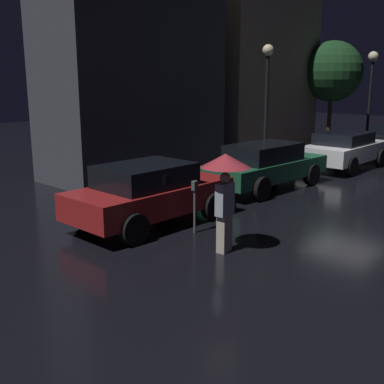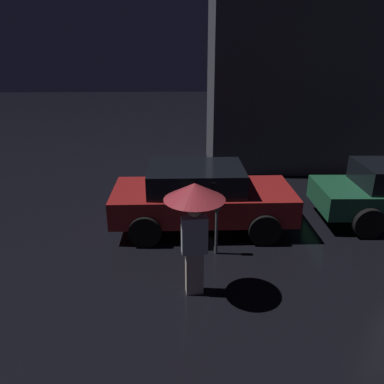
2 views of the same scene
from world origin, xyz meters
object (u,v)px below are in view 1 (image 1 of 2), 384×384
(parked_car_red, at_px, (149,192))
(parked_car_green, at_px, (266,165))
(parking_meter, at_px, (195,201))
(street_lamp_far, at_px, (372,75))
(street_lamp_near, at_px, (267,83))
(parked_car_white, at_px, (345,149))
(pedestrian_with_umbrella, at_px, (225,176))

(parked_car_red, bearing_deg, parked_car_green, 2.04)
(parking_meter, relative_size, street_lamp_far, 0.25)
(street_lamp_near, xyz_separation_m, street_lamp_far, (9.46, 0.00, 0.36))
(parked_car_green, bearing_deg, parked_car_white, -0.68)
(parked_car_green, relative_size, parked_car_white, 1.10)
(parked_car_red, distance_m, street_lamp_far, 17.96)
(street_lamp_far, bearing_deg, street_lamp_near, -179.98)
(parked_car_red, distance_m, parked_car_green, 5.13)
(street_lamp_near, bearing_deg, parked_car_green, -144.54)
(parked_car_white, bearing_deg, pedestrian_with_umbrella, -167.70)
(parked_car_red, xyz_separation_m, parked_car_green, (5.13, 0.16, -0.01))
(parked_car_red, height_order, pedestrian_with_umbrella, pedestrian_with_umbrella)
(parked_car_green, relative_size, street_lamp_far, 0.97)
(parked_car_green, xyz_separation_m, pedestrian_with_umbrella, (-5.38, -2.73, 0.82))
(parked_car_red, distance_m, parking_meter, 1.29)
(pedestrian_with_umbrella, distance_m, parking_meter, 1.62)
(pedestrian_with_umbrella, bearing_deg, parked_car_red, 78.48)
(street_lamp_near, bearing_deg, street_lamp_far, 0.02)
(pedestrian_with_umbrella, height_order, street_lamp_near, street_lamp_near)
(parked_car_white, distance_m, street_lamp_far, 8.23)
(parked_car_red, height_order, parked_car_green, parked_car_red)
(pedestrian_with_umbrella, height_order, street_lamp_far, street_lamp_far)
(parked_car_white, bearing_deg, parking_meter, -174.24)
(street_lamp_far, bearing_deg, parking_meter, -168.38)
(parking_meter, height_order, street_lamp_near, street_lamp_near)
(parked_car_red, relative_size, street_lamp_far, 0.86)
(pedestrian_with_umbrella, xyz_separation_m, street_lamp_near, (8.37, 4.86, 1.70))
(parked_car_white, xyz_separation_m, pedestrian_with_umbrella, (-10.48, -2.54, 0.82))
(parked_car_white, relative_size, street_lamp_near, 0.90)
(parked_car_white, height_order, parking_meter, parked_car_white)
(parking_meter, distance_m, street_lamp_far, 17.93)
(parked_car_white, relative_size, pedestrian_with_umbrella, 2.08)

